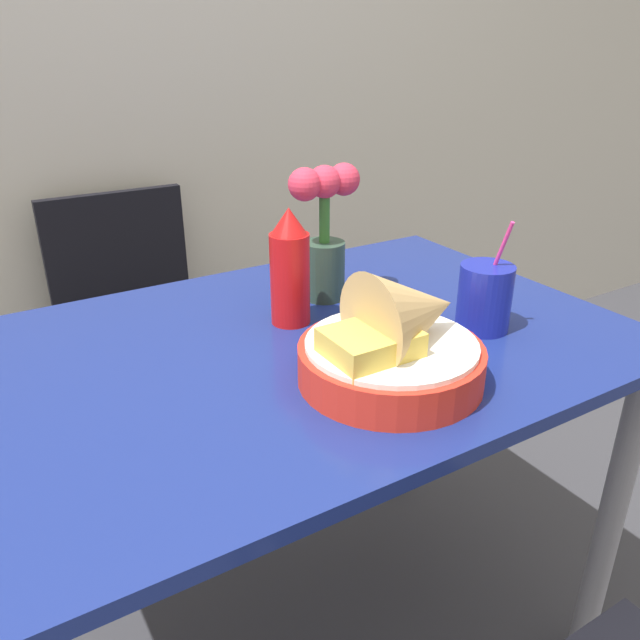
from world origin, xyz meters
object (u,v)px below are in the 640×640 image
Objects in this scene: chair_far_window at (134,316)px; flower_vase at (324,229)px; ketchup_bottle at (290,269)px; food_basket at (398,342)px; drink_cup at (484,300)px.

flower_vase reaches higher than chair_far_window.
flower_vase is (0.22, -0.69, 0.40)m from chair_far_window.
chair_far_window is at bearing 97.92° from ketchup_bottle.
flower_vase is at bearing 76.92° from food_basket.
food_basket is 1.31× the size of ketchup_bottle.
chair_far_window is 1.08m from food_basket.
food_basket is 1.39× the size of drink_cup.
ketchup_bottle reaches higher than chair_far_window.
chair_far_window is at bearing 97.84° from food_basket.
chair_far_window is 0.85m from ketchup_bottle.
ketchup_bottle is 0.35m from drink_cup.
ketchup_bottle reaches higher than drink_cup.
drink_cup is (0.24, 0.06, -0.01)m from food_basket.
food_basket is 1.07× the size of flower_vase.
ketchup_bottle is 0.81× the size of flower_vase.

